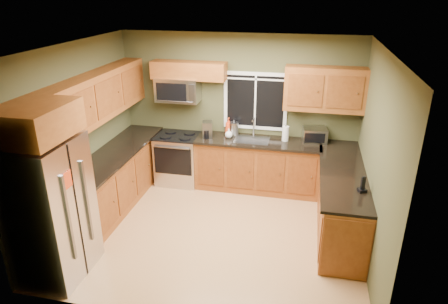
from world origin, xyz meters
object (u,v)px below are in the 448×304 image
at_px(soap_bottle_c, 229,133).
at_px(cordless_phone, 362,187).
at_px(refrigerator, 51,210).
at_px(toaster_oven, 315,135).
at_px(range, 179,158).
at_px(kettle, 234,128).
at_px(paper_towel_roll, 285,134).
at_px(coffee_maker, 207,130).
at_px(microwave, 178,90).
at_px(soap_bottle_a, 228,126).

distance_m(soap_bottle_c, cordless_phone, 2.63).
bearing_deg(refrigerator, toaster_oven, 43.21).
height_order(refrigerator, range, refrigerator).
relative_size(kettle, paper_towel_roll, 1.04).
bearing_deg(toaster_oven, kettle, 178.90).
bearing_deg(soap_bottle_c, paper_towel_roll, 3.84).
xyz_separation_m(refrigerator, coffee_maker, (1.25, 2.76, 0.17)).
bearing_deg(microwave, refrigerator, -103.34).
distance_m(microwave, paper_towel_roll, 2.03).
relative_size(refrigerator, range, 1.92).
height_order(toaster_oven, soap_bottle_c, toaster_oven).
xyz_separation_m(refrigerator, soap_bottle_a, (1.59, 2.95, 0.20)).
height_order(kettle, soap_bottle_c, kettle).
distance_m(paper_towel_roll, cordless_phone, 2.00).
bearing_deg(toaster_oven, cordless_phone, -70.01).
distance_m(range, cordless_phone, 3.45).
xyz_separation_m(toaster_oven, paper_towel_roll, (-0.49, -0.05, 0.01)).
xyz_separation_m(toaster_oven, cordless_phone, (0.62, -1.70, -0.06)).
bearing_deg(coffee_maker, range, 178.51).
bearing_deg(toaster_oven, soap_bottle_a, 178.61).
bearing_deg(paper_towel_roll, range, -177.13).
height_order(toaster_oven, coffee_maker, coffee_maker).
distance_m(refrigerator, paper_towel_roll, 3.88).
height_order(toaster_oven, cordless_phone, toaster_oven).
bearing_deg(kettle, paper_towel_roll, -4.54).
bearing_deg(toaster_oven, microwave, -179.87).
bearing_deg(soap_bottle_a, refrigerator, -118.33).
distance_m(microwave, soap_bottle_c, 1.18).
bearing_deg(cordless_phone, kettle, 139.57).
distance_m(microwave, kettle, 1.19).
xyz_separation_m(refrigerator, toaster_oven, (3.10, 2.91, 0.16)).
bearing_deg(microwave, kettle, 1.88).
height_order(coffee_maker, paper_towel_roll, paper_towel_roll).
height_order(coffee_maker, kettle, kettle).
relative_size(toaster_oven, soap_bottle_c, 2.58).
distance_m(toaster_oven, paper_towel_roll, 0.50).
distance_m(refrigerator, soap_bottle_c, 3.24).
height_order(paper_towel_roll, soap_bottle_c, paper_towel_roll).
bearing_deg(kettle, toaster_oven, -1.10).
xyz_separation_m(toaster_oven, soap_bottle_c, (-1.47, -0.11, -0.04)).
height_order(range, microwave, microwave).
xyz_separation_m(kettle, soap_bottle_c, (-0.06, -0.14, -0.05)).
height_order(soap_bottle_a, soap_bottle_c, soap_bottle_a).
xyz_separation_m(microwave, coffee_maker, (0.56, -0.15, -0.66)).
distance_m(kettle, soap_bottle_c, 0.16).
relative_size(toaster_oven, cordless_phone, 1.97).
bearing_deg(range, soap_bottle_a, 11.21).
xyz_separation_m(range, soap_bottle_c, (0.94, 0.03, 0.55)).
relative_size(refrigerator, soap_bottle_a, 5.74).
distance_m(range, microwave, 1.27).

